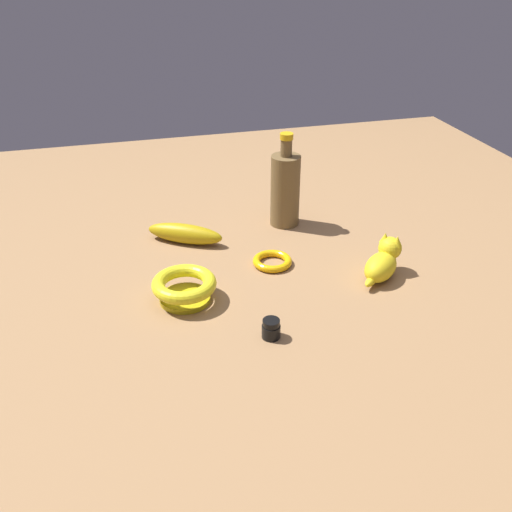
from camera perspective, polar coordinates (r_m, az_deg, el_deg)
The scene contains 7 objects.
ground at distance 1.21m, azimuth -0.00°, elevation -2.40°, with size 2.00×2.00×0.00m, color #936D47.
bangle at distance 1.27m, azimuth 1.64°, elevation -0.51°, with size 0.09×0.09×0.02m, color #EFAC0C.
cat_figurine at distance 1.24m, azimuth 12.57°, elevation -0.53°, with size 0.11×0.11×0.09m.
banana at distance 1.36m, azimuth -7.10°, elevation 2.23°, with size 0.19×0.05×0.05m, color #B49610.
bottle_tall at distance 1.41m, azimuth 2.93°, elevation 6.73°, with size 0.07×0.07×0.23m.
bowl at distance 1.14m, azimuth -7.17°, elevation -3.04°, with size 0.13×0.13×0.05m.
nail_polish_jar at distance 1.04m, azimuth 1.52°, elevation -7.26°, with size 0.03×0.03×0.04m.
Camera 1 is at (-0.27, -0.99, 0.65)m, focal length 40.10 mm.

